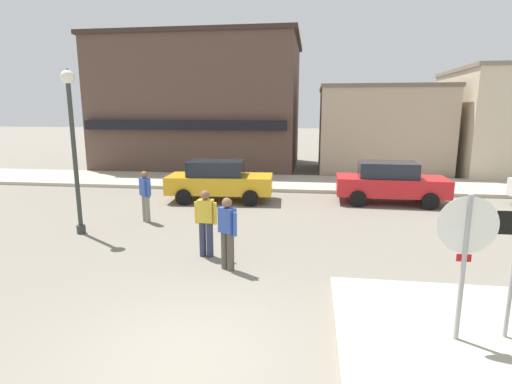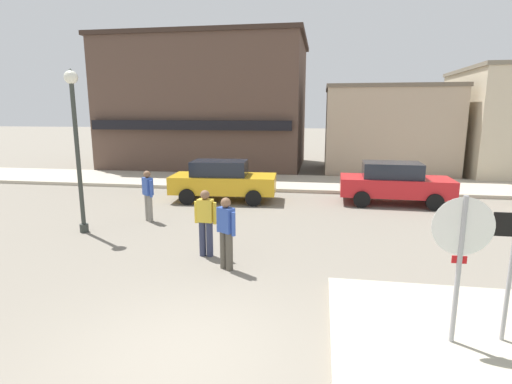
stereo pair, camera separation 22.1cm
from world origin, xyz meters
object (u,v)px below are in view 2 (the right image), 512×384
object	(u,v)px
one_way_sign	(511,263)
parked_car_nearest	(223,180)
stop_sign	(460,251)
pedestrian_crossing_near	(148,194)
pedestrian_kerb_side	(226,231)
lamp_post	(75,128)
pedestrian_crossing_far	(206,221)
parked_car_second	(394,182)

from	to	relation	value
one_way_sign	parked_car_nearest	distance (m)	11.09
stop_sign	parked_car_nearest	size ratio (longest dim) A/B	0.56
pedestrian_crossing_near	pedestrian_kerb_side	size ratio (longest dim) A/B	1.00
lamp_post	one_way_sign	bearing A→B (deg)	-24.84
lamp_post	parked_car_nearest	world-z (taller)	lamp_post
one_way_sign	parked_car_nearest	world-z (taller)	one_way_sign
pedestrian_crossing_near	pedestrian_kerb_side	xyz separation A→B (m)	(3.34, -3.44, 0.00)
stop_sign	one_way_sign	world-z (taller)	stop_sign
one_way_sign	pedestrian_crossing_far	size ratio (longest dim) A/B	1.30
pedestrian_kerb_side	one_way_sign	bearing A→B (deg)	-26.32
one_way_sign	pedestrian_crossing_near	xyz separation A→B (m)	(-7.99, 5.74, -0.46)
parked_car_second	pedestrian_kerb_side	xyz separation A→B (m)	(-4.70, -7.22, 0.06)
parked_car_nearest	pedestrian_kerb_side	xyz separation A→B (m)	(1.75, -6.73, 0.06)
stop_sign	pedestrian_crossing_far	xyz separation A→B (m)	(-4.59, 3.18, -0.65)
pedestrian_crossing_far	pedestrian_kerb_side	xyz separation A→B (m)	(0.67, -0.72, 0.00)
pedestrian_crossing_near	pedestrian_crossing_far	xyz separation A→B (m)	(2.67, -2.72, 0.00)
pedestrian_crossing_far	pedestrian_kerb_side	world-z (taller)	same
stop_sign	parked_car_second	size ratio (longest dim) A/B	0.57
one_way_sign	parked_car_nearest	bearing A→B (deg)	125.35
parked_car_second	pedestrian_crossing_near	world-z (taller)	pedestrian_crossing_near
parked_car_nearest	pedestrian_crossing_near	distance (m)	3.66
pedestrian_crossing_far	pedestrian_crossing_near	bearing A→B (deg)	134.43
stop_sign	lamp_post	xyz separation A→B (m)	(-8.61, 4.49, 1.44)
parked_car_nearest	lamp_post	bearing A→B (deg)	-121.98
stop_sign	parked_car_second	distance (m)	9.74
pedestrian_crossing_near	parked_car_nearest	bearing A→B (deg)	64.36
lamp_post	pedestrian_kerb_side	xyz separation A→B (m)	(4.69, -2.03, -2.09)
pedestrian_crossing_far	pedestrian_kerb_side	size ratio (longest dim) A/B	1.00
parked_car_second	one_way_sign	bearing A→B (deg)	-90.29
one_way_sign	pedestrian_crossing_near	distance (m)	9.85
stop_sign	pedestrian_crossing_far	bearing A→B (deg)	145.30
one_way_sign	pedestrian_kerb_side	xyz separation A→B (m)	(-4.66, 2.30, -0.46)
parked_car_nearest	pedestrian_crossing_far	bearing A→B (deg)	-79.78
stop_sign	pedestrian_crossing_near	world-z (taller)	stop_sign
lamp_post	pedestrian_crossing_far	world-z (taller)	lamp_post
pedestrian_crossing_far	one_way_sign	bearing A→B (deg)	-29.56
stop_sign	parked_car_second	xyz separation A→B (m)	(0.78, 9.68, -0.71)
parked_car_second	pedestrian_crossing_far	bearing A→B (deg)	-129.55
one_way_sign	pedestrian_crossing_far	bearing A→B (deg)	150.44
lamp_post	pedestrian_crossing_far	distance (m)	4.72
one_way_sign	parked_car_second	distance (m)	9.54
lamp_post	stop_sign	bearing A→B (deg)	-27.51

